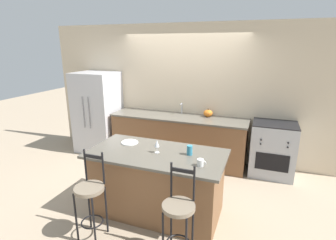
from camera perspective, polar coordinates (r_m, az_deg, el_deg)
name	(u,v)px	position (r m, az deg, el deg)	size (l,w,h in m)	color
ground_plane	(171,168)	(5.14, 0.76, -10.35)	(18.00, 18.00, 0.00)	tan
wall_back	(184,92)	(5.38, 3.46, 6.00)	(6.00, 0.07, 2.70)	beige
back_counter	(178,138)	(5.30, 2.22, -4.02)	(2.69, 0.71, 0.94)	brown
sink_faucet	(182,107)	(5.31, 2.98, 2.82)	(0.02, 0.13, 0.22)	#ADAFB5
kitchen_island	(157,183)	(3.72, -2.43, -13.44)	(1.83, 0.94, 0.90)	brown
refrigerator	(98,112)	(5.93, -14.99, 1.65)	(0.87, 0.79, 1.73)	#BCBCC1
oven_range	(273,149)	(5.08, 21.80, -5.92)	(0.75, 0.63, 0.97)	#ADAFB5
bar_stool_near	(90,196)	(3.37, -16.55, -15.56)	(0.35, 0.35, 1.09)	black
bar_stool_far	(179,215)	(2.95, 2.35, -19.91)	(0.35, 0.35, 1.09)	black
dinner_plate	(130,142)	(3.89, -8.33, -4.81)	(0.25, 0.25, 0.02)	white
wine_glass	(157,144)	(3.48, -2.43, -5.18)	(0.07, 0.07, 0.18)	white
coffee_mug	(201,163)	(3.16, 7.11, -9.18)	(0.11, 0.08, 0.09)	white
tumbler_cup	(190,150)	(3.44, 4.73, -6.56)	(0.07, 0.07, 0.13)	teal
pumpkin_decoration	(208,113)	(5.16, 8.71, 1.48)	(0.18, 0.18, 0.16)	orange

